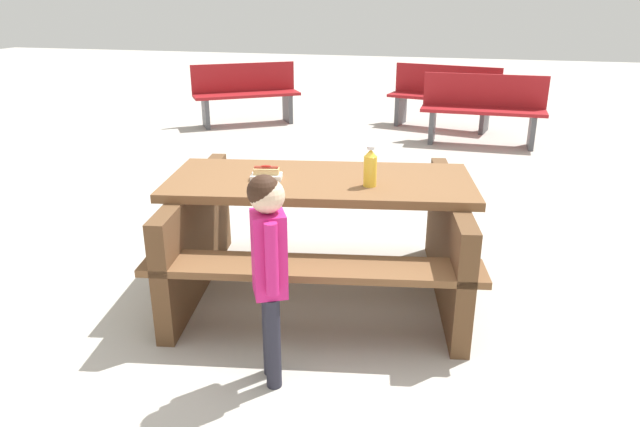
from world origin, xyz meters
TOP-DOWN VIEW (x-y plane):
  - ground_plane at (0.00, 0.00)m, footprint 30.00×30.00m
  - picnic_table at (0.00, 0.00)m, footprint 2.01×1.69m
  - soda_bottle at (-0.31, 0.08)m, footprint 0.08×0.08m
  - hotdog_tray at (0.30, 0.09)m, footprint 0.20×0.14m
  - child_in_coat at (0.00, 0.94)m, footprint 0.20×0.24m
  - park_bench_near at (2.29, -4.72)m, footprint 1.48×1.15m
  - park_bench_mid at (-1.01, -4.29)m, footprint 1.51×0.43m
  - park_bench_far at (-0.49, -5.16)m, footprint 1.55×0.72m

SIDE VIEW (x-z plane):
  - ground_plane at x=0.00m, z-range 0.00..0.00m
  - picnic_table at x=0.00m, z-range 0.07..0.82m
  - park_bench_near at x=2.29m, z-range 0.02..0.87m
  - park_bench_mid at x=-1.01m, z-range 0.02..0.87m
  - park_bench_far at x=-0.49m, z-range 0.02..0.87m
  - child_in_coat at x=0.00m, z-range 0.15..1.19m
  - hotdog_tray at x=0.30m, z-range 0.74..0.82m
  - soda_bottle at x=-0.31m, z-range 0.74..0.97m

